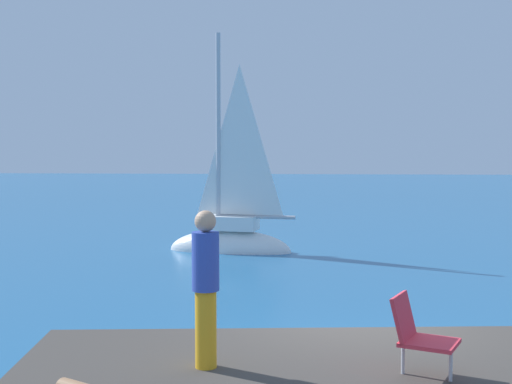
{
  "coord_description": "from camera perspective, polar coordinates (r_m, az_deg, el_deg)",
  "views": [
    {
      "loc": [
        -0.58,
        -8.9,
        3.05
      ],
      "look_at": [
        -2.15,
        8.89,
        1.96
      ],
      "focal_mm": 47.04,
      "sensor_mm": 36.0,
      "label": 1
    }
  ],
  "objects": [
    {
      "name": "ground_plane",
      "position": [
        9.43,
        8.6,
        -15.42
      ],
      "size": [
        160.0,
        160.0,
        0.0
      ],
      "primitive_type": "plane",
      "color": "#236093"
    },
    {
      "name": "boulder_inland",
      "position": [
        9.23,
        7.45,
        -15.84
      ],
      "size": [
        1.39,
        1.62,
        0.96
      ],
      "primitive_type": "cube",
      "rotation": [
        -0.07,
        -0.06,
        1.44
      ],
      "color": "#403A37",
      "rests_on": "ground"
    },
    {
      "name": "beach_chair",
      "position": [
        6.92,
        13.59,
        -11.49
      ],
      "size": [
        0.73,
        0.67,
        0.8
      ],
      "rotation": [
        0.0,
        0.0,
        5.88
      ],
      "color": "#E03342",
      "rests_on": "shore_ledge"
    },
    {
      "name": "sailboat_near",
      "position": [
        20.49,
        -2.17,
        -3.95
      ],
      "size": [
        3.99,
        1.84,
        7.26
      ],
      "rotation": [
        0.0,
        0.0,
        3.0
      ],
      "color": "white",
      "rests_on": "ground"
    },
    {
      "name": "person_standing",
      "position": [
        6.91,
        -4.31,
        -7.82
      ],
      "size": [
        0.28,
        0.28,
        1.62
      ],
      "rotation": [
        0.0,
        0.0,
        5.4
      ],
      "color": "gold",
      "rests_on": "shore_ledge"
    }
  ]
}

